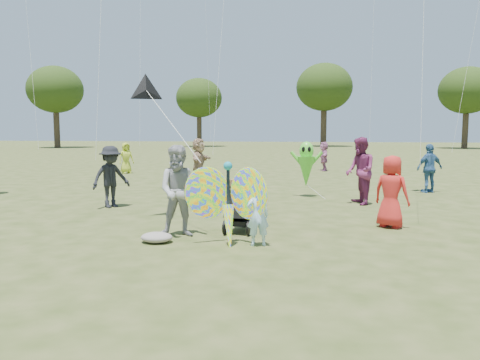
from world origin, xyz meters
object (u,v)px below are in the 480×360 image
object	(u,v)px
crowd_d	(199,161)
crowd_g	(126,158)
child_girl	(258,216)
jogging_stroller	(241,202)
alien_kite	(306,166)
adult_man	(180,191)
crowd_c	(430,168)
crowd_j	(324,156)
crowd_e	(360,171)
butterfly_kite	(228,204)
crowd_a	(391,192)
crowd_b	(111,177)

from	to	relation	value
crowd_d	crowd_g	distance (m)	5.95
child_girl	crowd_g	xyz separation A→B (m)	(-8.17, 13.28, 0.19)
jogging_stroller	alien_kite	world-z (taller)	alien_kite
adult_man	crowd_c	bearing A→B (deg)	40.40
crowd_c	crowd_d	bearing A→B (deg)	-35.61
crowd_g	crowd_j	size ratio (longest dim) A/B	0.99
jogging_stroller	crowd_e	bearing A→B (deg)	62.09
crowd_c	jogging_stroller	xyz separation A→B (m)	(-5.25, -7.00, -0.21)
crowd_c	butterfly_kite	world-z (taller)	crowd_c
adult_man	child_girl	bearing A→B (deg)	-28.04
adult_man	crowd_c	size ratio (longest dim) A/B	1.09
crowd_e	crowd_g	distance (m)	13.17
child_girl	crowd_g	distance (m)	15.59
jogging_stroller	butterfly_kite	bearing A→B (deg)	-84.89
jogging_stroller	crowd_c	bearing A→B (deg)	59.43
child_girl	adult_man	bearing A→B (deg)	-35.77
jogging_stroller	crowd_a	bearing A→B (deg)	22.45
crowd_e	jogging_stroller	size ratio (longest dim) A/B	1.75
crowd_c	crowd_g	xyz separation A→B (m)	(-12.91, 5.11, -0.07)
crowd_b	child_girl	bearing A→B (deg)	-91.61
adult_man	crowd_b	xyz separation A→B (m)	(-2.86, 3.06, -0.06)
child_girl	crowd_e	world-z (taller)	crowd_e
child_girl	crowd_a	distance (m)	3.34
crowd_j	crowd_c	bearing A→B (deg)	10.82
adult_man	crowd_g	world-z (taller)	adult_man
adult_man	butterfly_kite	size ratio (longest dim) A/B	1.03
crowd_e	butterfly_kite	world-z (taller)	crowd_e
crowd_a	alien_kite	distance (m)	4.81
crowd_b	crowd_g	xyz separation A→B (m)	(-3.71, 9.70, -0.09)
child_girl	alien_kite	distance (m)	6.54
crowd_c	butterfly_kite	bearing A→B (deg)	30.92
crowd_a	crowd_e	size ratio (longest dim) A/B	0.82
crowd_b	crowd_g	size ratio (longest dim) A/B	1.11
crowd_d	butterfly_kite	size ratio (longest dim) A/B	1.02
crowd_a	crowd_e	xyz separation A→B (m)	(-0.39, 3.12, 0.18)
crowd_c	crowd_d	distance (m)	8.40
adult_man	crowd_e	bearing A→B (deg)	40.74
crowd_b	butterfly_kite	world-z (taller)	crowd_b
crowd_e	jogging_stroller	xyz separation A→B (m)	(-2.73, -4.02, -0.34)
crowd_b	jogging_stroller	world-z (taller)	crowd_b
crowd_c	butterfly_kite	xyz separation A→B (m)	(-5.28, -8.20, -0.06)
child_girl	crowd_e	distance (m)	5.66
crowd_d	butterfly_kite	world-z (taller)	crowd_d
adult_man	crowd_j	bearing A→B (deg)	69.46
crowd_g	alien_kite	bearing A→B (deg)	-81.55
crowd_g	alien_kite	distance (m)	11.17
crowd_a	jogging_stroller	world-z (taller)	crowd_a
crowd_a	crowd_e	distance (m)	3.14
adult_man	alien_kite	distance (m)	6.39
crowd_e	child_girl	bearing A→B (deg)	-37.44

